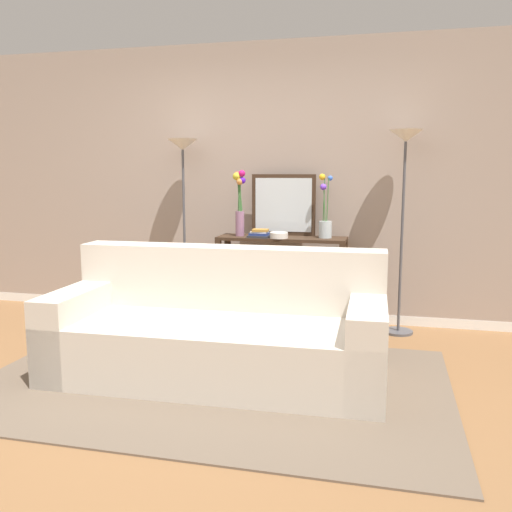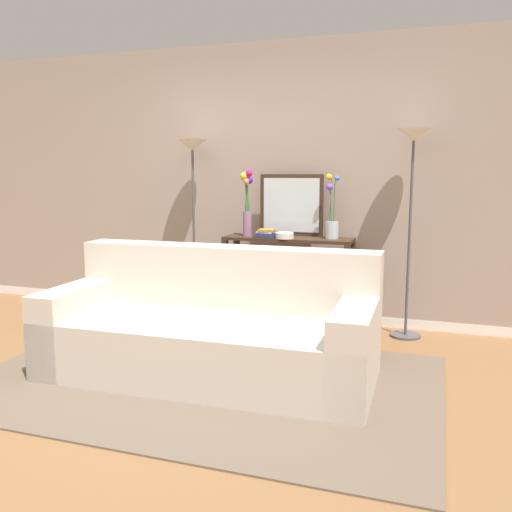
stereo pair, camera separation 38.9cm
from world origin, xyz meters
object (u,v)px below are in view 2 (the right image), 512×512
(fruit_bowl, at_px, (284,235))
(vase_tall_flowers, at_px, (247,202))
(vase_short_flowers, at_px, (332,221))
(book_stack, at_px, (266,234))
(wall_mirror, at_px, (291,205))
(book_row_under_console, at_px, (254,318))
(floor_lamp_left, at_px, (193,179))
(floor_lamp_right, at_px, (412,175))
(couch, at_px, (212,332))
(console_table, at_px, (288,266))

(fruit_bowl, bearing_deg, vase_tall_flowers, 167.69)
(vase_short_flowers, distance_m, book_stack, 0.60)
(wall_mirror, bearing_deg, vase_short_flowers, -17.04)
(vase_short_flowers, distance_m, fruit_bowl, 0.44)
(vase_short_flowers, bearing_deg, book_stack, -169.64)
(vase_short_flowers, bearing_deg, book_row_under_console, -178.45)
(floor_lamp_left, bearing_deg, vase_tall_flowers, -3.88)
(floor_lamp_right, xyz_separation_m, vase_short_flowers, (-0.67, 0.00, -0.40))
(couch, distance_m, floor_lamp_left, 1.88)
(console_table, height_order, book_stack, book_stack)
(floor_lamp_right, relative_size, fruit_bowl, 10.77)
(book_stack, bearing_deg, vase_tall_flowers, 162.44)
(vase_short_flowers, bearing_deg, floor_lamp_left, -179.86)
(couch, relative_size, console_table, 1.96)
(floor_lamp_right, relative_size, wall_mirror, 2.96)
(floor_lamp_right, relative_size, book_row_under_console, 5.82)
(vase_tall_flowers, relative_size, book_row_under_console, 1.98)
(wall_mirror, bearing_deg, floor_lamp_left, -172.27)
(floor_lamp_left, height_order, vase_short_flowers, floor_lamp_left)
(floor_lamp_left, bearing_deg, couch, -60.35)
(console_table, relative_size, vase_tall_flowers, 1.94)
(console_table, distance_m, vase_short_flowers, 0.58)
(vase_tall_flowers, xyz_separation_m, book_stack, (0.20, -0.06, -0.28))
(console_table, xyz_separation_m, book_row_under_console, (-0.33, 0.00, -0.51))
(floor_lamp_right, distance_m, fruit_bowl, 1.20)
(wall_mirror, distance_m, book_row_under_console, 1.12)
(fruit_bowl, bearing_deg, console_table, 85.93)
(wall_mirror, bearing_deg, floor_lamp_right, -6.76)
(fruit_bowl, bearing_deg, wall_mirror, 91.70)
(book_stack, relative_size, book_row_under_console, 0.68)
(floor_lamp_left, relative_size, book_row_under_console, 5.66)
(floor_lamp_left, xyz_separation_m, vase_tall_flowers, (0.56, -0.04, -0.21))
(floor_lamp_left, distance_m, wall_mirror, 0.98)
(couch, distance_m, vase_short_flowers, 1.63)
(floor_lamp_right, height_order, vase_tall_flowers, floor_lamp_right)
(vase_tall_flowers, bearing_deg, book_row_under_console, 18.52)
(floor_lamp_left, relative_size, book_stack, 8.31)
(book_stack, height_order, book_row_under_console, book_stack)
(floor_lamp_left, relative_size, vase_short_flowers, 3.02)
(console_table, relative_size, floor_lamp_right, 0.66)
(couch, distance_m, console_table, 1.38)
(fruit_bowl, height_order, book_stack, book_stack)
(console_table, bearing_deg, wall_mirror, 95.94)
(vase_short_flowers, height_order, book_stack, vase_short_flowers)
(floor_lamp_left, height_order, book_row_under_console, floor_lamp_left)
(vase_tall_flowers, distance_m, book_row_under_console, 1.10)
(couch, xyz_separation_m, vase_short_flowers, (0.58, 1.36, 0.69))
(wall_mirror, height_order, book_stack, wall_mirror)
(wall_mirror, relative_size, vase_short_flowers, 1.05)
(console_table, relative_size, vase_short_flowers, 2.06)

